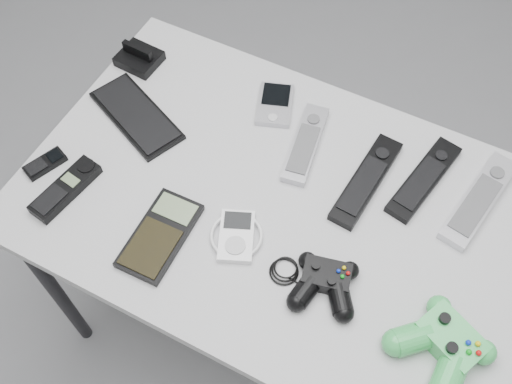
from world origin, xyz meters
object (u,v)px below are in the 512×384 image
at_px(remote_black_a, 366,180).
at_px(mobile_phone, 45,163).
at_px(mp3_player, 236,236).
at_px(remote_black_b, 424,179).
at_px(cordless_handset, 65,189).
at_px(pda, 275,104).
at_px(remote_silver_a, 306,143).
at_px(controller_green, 444,344).
at_px(calculator, 160,235).
at_px(pda_keyboard, 136,115).
at_px(desk, 279,217).
at_px(remote_silver_b, 479,199).
at_px(controller_black, 325,282).

xyz_separation_m(remote_black_a, mobile_phone, (-0.63, -0.27, -0.00)).
bearing_deg(mp3_player, remote_black_b, 22.71).
bearing_deg(remote_black_b, remote_black_a, -139.42).
distance_m(remote_black_b, cordless_handset, 0.75).
distance_m(pda, remote_silver_a, 0.13).
relative_size(remote_silver_a, controller_green, 1.22).
bearing_deg(remote_black_a, calculator, -131.05).
xyz_separation_m(pda_keyboard, remote_silver_a, (0.37, 0.10, 0.00)).
distance_m(desk, remote_silver_b, 0.41).
height_order(remote_black_a, remote_silver_b, same).
xyz_separation_m(pda, mp3_player, (0.08, -0.34, 0.00)).
bearing_deg(desk, controller_black, -39.62).
xyz_separation_m(desk, calculator, (-0.18, -0.18, 0.07)).
xyz_separation_m(pda, remote_black_a, (0.26, -0.10, 0.00)).
bearing_deg(mobile_phone, pda, 67.61).
bearing_deg(pda, remote_silver_b, -24.10).
bearing_deg(controller_black, mp3_player, 162.77).
height_order(remote_silver_b, calculator, remote_silver_b).
relative_size(remote_silver_a, calculator, 1.09).
distance_m(desk, remote_silver_a, 0.17).
bearing_deg(controller_green, remote_black_a, 157.43).
relative_size(remote_black_b, controller_green, 1.33).
relative_size(calculator, mp3_player, 1.70).
distance_m(pda_keyboard, remote_black_b, 0.64).
xyz_separation_m(mobile_phone, controller_black, (0.64, 0.02, 0.01)).
height_order(cordless_handset, controller_green, controller_green).
bearing_deg(mp3_player, pda, 80.13).
relative_size(mobile_phone, calculator, 0.46).
relative_size(pda_keyboard, calculator, 1.26).
xyz_separation_m(remote_silver_b, calculator, (-0.54, -0.37, -0.00)).
height_order(desk, remote_silver_b, remote_silver_b).
bearing_deg(desk, pda, 118.82).
distance_m(remote_black_a, controller_green, 0.37).
distance_m(controller_black, controller_green, 0.23).
relative_size(mobile_phone, controller_green, 0.52).
bearing_deg(desk, remote_silver_a, 94.99).
height_order(remote_silver_a, mp3_player, remote_silver_a).
bearing_deg(remote_silver_a, pda, 138.09).
relative_size(pda_keyboard, mp3_player, 2.14).
height_order(remote_black_a, remote_black_b, remote_black_a).
height_order(remote_silver_b, cordless_handset, same).
bearing_deg(calculator, mobile_phone, 172.16).
bearing_deg(remote_silver_a, pda_keyboard, -174.19).
height_order(desk, pda, pda).
bearing_deg(cordless_handset, remote_silver_a, 49.50).
height_order(remote_silver_a, cordless_handset, cordless_handset).
distance_m(pda_keyboard, mobile_phone, 0.22).
bearing_deg(controller_black, remote_black_a, 80.70).
xyz_separation_m(pda, remote_silver_b, (0.48, -0.04, 0.00)).
relative_size(remote_black_b, mobile_phone, 2.57).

